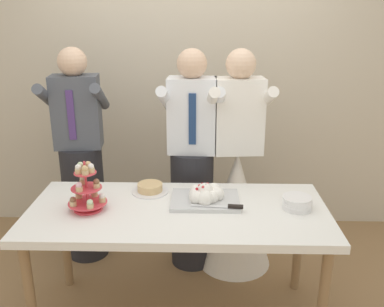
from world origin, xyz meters
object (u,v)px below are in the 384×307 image
(person_groom, at_px, (192,174))
(dessert_table, at_px, (178,220))
(round_cake, at_px, (150,188))
(person_bride, at_px, (236,194))
(main_cake_tray, at_px, (206,196))
(plate_stack, at_px, (297,203))
(person_guest, at_px, (82,168))
(cupcake_stand, at_px, (87,190))

(person_groom, bearing_deg, dessert_table, -96.12)
(dessert_table, xyz_separation_m, round_cake, (-0.19, 0.24, 0.10))
(person_bride, bearing_deg, round_cake, -146.07)
(dessert_table, height_order, round_cake, round_cake)
(dessert_table, bearing_deg, main_cake_tray, 30.46)
(dessert_table, bearing_deg, plate_stack, 1.73)
(round_cake, bearing_deg, main_cake_tray, -21.51)
(person_bride, bearing_deg, person_guest, 175.40)
(person_bride, xyz_separation_m, person_guest, (-1.19, 0.10, 0.16))
(main_cake_tray, height_order, plate_stack, main_cake_tray)
(main_cake_tray, xyz_separation_m, person_groom, (-0.10, 0.55, -0.07))
(plate_stack, relative_size, person_bride, 0.11)
(dessert_table, height_order, plate_stack, plate_stack)
(person_bride, bearing_deg, main_cake_tray, -113.43)
(dessert_table, height_order, cupcake_stand, cupcake_stand)
(person_groom, height_order, person_bride, same)
(main_cake_tray, xyz_separation_m, round_cake, (-0.36, 0.14, -0.02))
(cupcake_stand, xyz_separation_m, main_cake_tray, (0.70, 0.12, -0.08))
(cupcake_stand, xyz_separation_m, person_bride, (0.94, 0.66, -0.32))
(plate_stack, distance_m, person_groom, 0.90)
(person_groom, distance_m, person_guest, 0.86)
(dessert_table, relative_size, round_cake, 7.50)
(dessert_table, xyz_separation_m, main_cake_tray, (0.17, 0.10, 0.12))
(round_cake, height_order, person_groom, person_groom)
(dessert_table, distance_m, person_groom, 0.65)
(round_cake, bearing_deg, person_groom, 56.92)
(plate_stack, distance_m, person_guest, 1.66)
(main_cake_tray, height_order, person_bride, person_bride)
(cupcake_stand, height_order, main_cake_tray, cupcake_stand)
(person_guest, bearing_deg, person_bride, -4.60)
(plate_stack, xyz_separation_m, person_guest, (-1.50, 0.72, -0.07))
(main_cake_tray, bearing_deg, dessert_table, -149.54)
(person_groom, xyz_separation_m, person_guest, (-0.85, 0.09, 0.00))
(main_cake_tray, relative_size, round_cake, 1.81)
(cupcake_stand, relative_size, round_cake, 1.27)
(plate_stack, xyz_separation_m, person_groom, (-0.65, 0.62, -0.07))
(dessert_table, relative_size, cupcake_stand, 5.90)
(person_guest, bearing_deg, dessert_table, -43.27)
(person_groom, xyz_separation_m, person_bride, (0.33, -0.00, -0.16))
(plate_stack, distance_m, round_cake, 0.93)
(dessert_table, xyz_separation_m, person_guest, (-0.78, 0.74, 0.05))
(dessert_table, relative_size, person_guest, 1.08)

